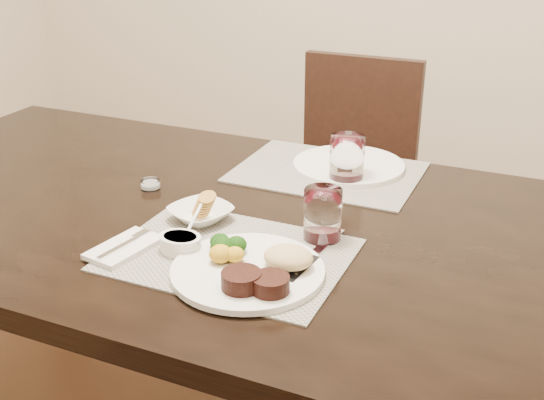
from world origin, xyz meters
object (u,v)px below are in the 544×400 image
at_px(dinner_plate, 253,268).
at_px(cracker_bowl, 201,213).
at_px(chair_far, 349,174).
at_px(steak_knife, 308,264).
at_px(wine_glass_near, 323,217).
at_px(far_plate, 349,165).

relative_size(dinner_plate, cracker_bowl, 1.73).
distance_m(chair_far, cracker_bowl, 1.03).
bearing_deg(steak_knife, cracker_bowl, 167.53).
xyz_separation_m(steak_knife, cracker_bowl, (-0.29, 0.10, 0.01)).
distance_m(cracker_bowl, wine_glass_near, 0.27).
bearing_deg(dinner_plate, wine_glass_near, 58.40).
height_order(wine_glass_near, far_plate, wine_glass_near).
xyz_separation_m(chair_far, wine_glass_near, (0.24, -0.97, 0.30)).
relative_size(dinner_plate, wine_glass_near, 2.68).
distance_m(cracker_bowl, far_plate, 0.48).
bearing_deg(cracker_bowl, far_plate, 65.76).
xyz_separation_m(wine_glass_near, far_plate, (-0.07, 0.41, -0.04)).
height_order(dinner_plate, wine_glass_near, wine_glass_near).
bearing_deg(wine_glass_near, far_plate, 100.42).
distance_m(steak_knife, far_plate, 0.54).
xyz_separation_m(cracker_bowl, wine_glass_near, (0.27, 0.03, 0.03)).
bearing_deg(dinner_plate, chair_far, 84.63).
bearing_deg(wine_glass_near, dinner_plate, -107.43).
relative_size(chair_far, steak_knife, 3.46).
relative_size(dinner_plate, steak_knife, 1.11).
bearing_deg(cracker_bowl, wine_glass_near, 6.08).
bearing_deg(cracker_bowl, steak_knife, -18.43).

